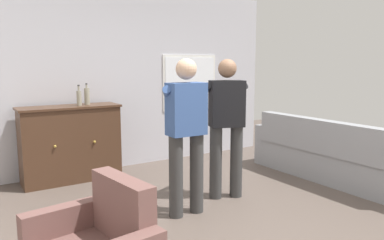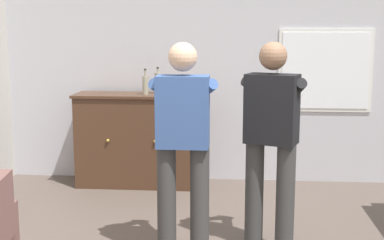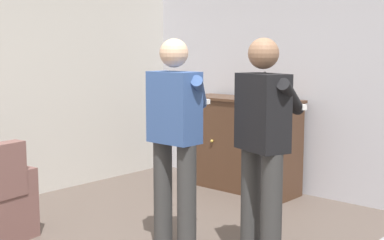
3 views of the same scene
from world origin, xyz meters
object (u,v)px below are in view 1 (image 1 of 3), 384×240
bottle_wine_green (87,96)px  person_standing_right (226,122)px  bottle_liquor_amber (79,98)px  sideboard_cabinet (71,143)px  person_standing_left (186,129)px  couch (331,157)px

bottle_wine_green → person_standing_right: size_ratio=0.18×
bottle_wine_green → bottle_liquor_amber: bottle_wine_green is taller
sideboard_cabinet → bottle_liquor_amber: size_ratio=4.73×
bottle_liquor_amber → person_standing_left: (0.60, -1.83, -0.23)m
bottle_wine_green → person_standing_right: (1.15, -1.71, -0.24)m
couch → person_standing_right: person_standing_right is taller
couch → bottle_liquor_amber: bearing=146.1°
couch → bottle_liquor_amber: (-2.89, 1.94, 0.82)m
bottle_wine_green → person_standing_left: size_ratio=0.18×
bottle_wine_green → bottle_liquor_amber: 0.15m
person_standing_right → person_standing_left: bearing=-164.5°
sideboard_cabinet → bottle_liquor_amber: (0.13, -0.04, 0.63)m
couch → bottle_liquor_amber: size_ratio=9.15×
couch → sideboard_cabinet: sideboard_cabinet is taller
person_standing_left → person_standing_right: 0.71m
bottle_wine_green → person_standing_left: person_standing_left is taller
couch → person_standing_left: (-2.29, 0.11, 0.60)m
sideboard_cabinet → person_standing_right: bearing=-49.9°
sideboard_cabinet → person_standing_right: size_ratio=0.80×
bottle_wine_green → bottle_liquor_amber: (-0.13, -0.07, -0.01)m
couch → person_standing_right: 1.73m
bottle_liquor_amber → person_standing_right: (1.28, -1.64, -0.23)m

